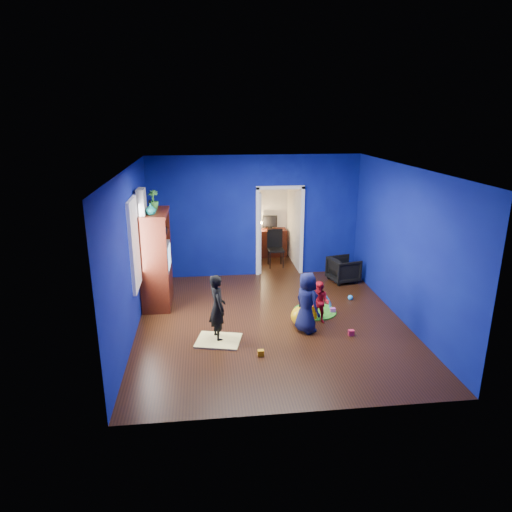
{
  "coord_description": "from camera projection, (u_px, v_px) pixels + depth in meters",
  "views": [
    {
      "loc": [
        -1.2,
        -7.8,
        3.79
      ],
      "look_at": [
        -0.25,
        0.4,
        1.21
      ],
      "focal_mm": 32.0,
      "sensor_mm": 36.0,
      "label": 1
    }
  ],
  "objects": [
    {
      "name": "wall_back",
      "position": [
        255.0,
        217.0,
        10.84
      ],
      "size": [
        5.0,
        0.02,
        2.9
      ],
      "primitive_type": "cube",
      "color": "navy",
      "rests_on": "floor"
    },
    {
      "name": "toddler_red",
      "position": [
        320.0,
        302.0,
        8.56
      ],
      "size": [
        0.5,
        0.48,
        0.81
      ],
      "primitive_type": "imported",
      "rotation": [
        0.0,
        0.0,
        -0.62
      ],
      "color": "red",
      "rests_on": "floor"
    },
    {
      "name": "ceiling",
      "position": [
        273.0,
        168.0,
        7.8
      ],
      "size": [
        5.0,
        5.5,
        0.01
      ],
      "primitive_type": "cube",
      "color": "white",
      "rests_on": "wall_back"
    },
    {
      "name": "vase",
      "position": [
        151.0,
        209.0,
        8.63
      ],
      "size": [
        0.27,
        0.27,
        0.22
      ],
      "primitive_type": "imported",
      "rotation": [
        0.0,
        0.0,
        -0.43
      ],
      "color": "#0C5963",
      "rests_on": "tv_armoire"
    },
    {
      "name": "wall_right",
      "position": [
        405.0,
        245.0,
        8.5
      ],
      "size": [
        0.02,
        5.5,
        2.9
      ],
      "primitive_type": "cube",
      "color": "navy",
      "rests_on": "floor"
    },
    {
      "name": "toy_arch",
      "position": [
        315.0,
        311.0,
        9.12
      ],
      "size": [
        0.75,
        0.26,
        0.77
      ],
      "primitive_type": "torus",
      "rotation": [
        1.57,
        0.0,
        0.29
      ],
      "color": "#3F8CD8",
      "rests_on": "floor"
    },
    {
      "name": "desk_monitor",
      "position": [
        270.0,
        221.0,
        12.6
      ],
      "size": [
        0.4,
        0.05,
        0.32
      ],
      "primitive_type": "cube",
      "color": "black",
      "rests_on": "study_desk"
    },
    {
      "name": "kid_chair",
      "position": [
        309.0,
        306.0,
        8.78
      ],
      "size": [
        0.34,
        0.34,
        0.5
      ],
      "primitive_type": "cube",
      "rotation": [
        0.0,
        0.0,
        0.24
      ],
      "color": "yellow",
      "rests_on": "floor"
    },
    {
      "name": "curtain",
      "position": [
        145.0,
        250.0,
        8.88
      ],
      "size": [
        0.14,
        0.42,
        2.4
      ],
      "primitive_type": "cube",
      "color": "slate",
      "rests_on": "floor"
    },
    {
      "name": "toy_1",
      "position": [
        350.0,
        297.0,
        9.71
      ],
      "size": [
        0.11,
        0.11,
        0.11
      ],
      "primitive_type": "sphere",
      "color": "#2995E9",
      "rests_on": "floor"
    },
    {
      "name": "crt_tv",
      "position": [
        158.0,
        257.0,
        9.23
      ],
      "size": [
        0.46,
        0.7,
        0.54
      ],
      "primitive_type": "cube",
      "color": "silver",
      "rests_on": "tv_armoire"
    },
    {
      "name": "child_black",
      "position": [
        217.0,
        307.0,
        7.86
      ],
      "size": [
        0.4,
        0.5,
        1.19
      ],
      "primitive_type": "imported",
      "rotation": [
        0.0,
        0.0,
        1.85
      ],
      "color": "black",
      "rests_on": "floor"
    },
    {
      "name": "book_shelf",
      "position": [
        270.0,
        183.0,
        12.27
      ],
      "size": [
        0.88,
        0.24,
        0.04
      ],
      "primitive_type": "cube",
      "color": "white",
      "rests_on": "study_desk"
    },
    {
      "name": "toy_4",
      "position": [
        333.0,
        310.0,
        9.07
      ],
      "size": [
        0.1,
        0.08,
        0.1
      ],
      "primitive_type": "cube",
      "color": "#DB52C5",
      "rests_on": "floor"
    },
    {
      "name": "tv_armoire",
      "position": [
        156.0,
        259.0,
        9.23
      ],
      "size": [
        0.58,
        1.14,
        1.96
      ],
      "primitive_type": "cube",
      "color": "#3D190A",
      "rests_on": "floor"
    },
    {
      "name": "window_left",
      "position": [
        134.0,
        243.0,
        8.26
      ],
      "size": [
        0.03,
        0.95,
        1.55
      ],
      "primitive_type": "cube",
      "color": "white",
      "rests_on": "wall_left"
    },
    {
      "name": "hopper_ball",
      "position": [
        301.0,
        316.0,
        8.5
      ],
      "size": [
        0.37,
        0.37,
        0.37
      ],
      "primitive_type": "sphere",
      "color": "yellow",
      "rests_on": "floor"
    },
    {
      "name": "floor",
      "position": [
        271.0,
        322.0,
        8.66
      ],
      "size": [
        5.0,
        5.5,
        0.01
      ],
      "primitive_type": "cube",
      "color": "black",
      "rests_on": "ground"
    },
    {
      "name": "desk_lamp",
      "position": [
        260.0,
        223.0,
        12.52
      ],
      "size": [
        0.14,
        0.14,
        0.14
      ],
      "primitive_type": "sphere",
      "color": "#FFD88C",
      "rests_on": "study_desk"
    },
    {
      "name": "alcove",
      "position": [
        274.0,
        217.0,
        11.79
      ],
      "size": [
        1.0,
        1.75,
        2.5
      ],
      "primitive_type": null,
      "color": "silver",
      "rests_on": "floor"
    },
    {
      "name": "doorway",
      "position": [
        280.0,
        232.0,
        11.02
      ],
      "size": [
        1.16,
        0.1,
        2.1
      ],
      "primitive_type": "cube",
      "color": "white",
      "rests_on": "floor"
    },
    {
      "name": "folding_chair",
      "position": [
        276.0,
        249.0,
        11.72
      ],
      "size": [
        0.4,
        0.4,
        0.92
      ],
      "primitive_type": "cube",
      "color": "black",
      "rests_on": "floor"
    },
    {
      "name": "wall_left",
      "position": [
        131.0,
        254.0,
        7.95
      ],
      "size": [
        0.02,
        5.5,
        2.9
      ],
      "primitive_type": "cube",
      "color": "navy",
      "rests_on": "floor"
    },
    {
      "name": "armchair",
      "position": [
        344.0,
        270.0,
        10.72
      ],
      "size": [
        0.76,
        0.75,
        0.58
      ],
      "primitive_type": "imported",
      "rotation": [
        0.0,
        0.0,
        1.8
      ],
      "color": "black",
      "rests_on": "floor"
    },
    {
      "name": "toy_2",
      "position": [
        261.0,
        353.0,
        7.46
      ],
      "size": [
        0.1,
        0.08,
        0.1
      ],
      "primitive_type": "cube",
      "color": "orange",
      "rests_on": "floor"
    },
    {
      "name": "wall_front",
      "position": [
        305.0,
        312.0,
        5.62
      ],
      "size": [
        5.0,
        0.02,
        2.9
      ],
      "primitive_type": "cube",
      "color": "navy",
      "rests_on": "floor"
    },
    {
      "name": "study_desk",
      "position": [
        270.0,
        242.0,
        12.65
      ],
      "size": [
        0.88,
        0.44,
        0.75
      ],
      "primitive_type": "cube",
      "color": "#3D140A",
      "rests_on": "floor"
    },
    {
      "name": "child_navy",
      "position": [
        307.0,
        302.0,
        8.16
      ],
      "size": [
        0.57,
        0.65,
        1.12
      ],
      "primitive_type": "imported",
      "rotation": [
        0.0,
        0.0,
        2.06
      ],
      "color": "#0E1633",
      "rests_on": "floor"
    },
    {
      "name": "toy_3",
      "position": [
        301.0,
        307.0,
        9.2
      ],
      "size": [
        0.11,
        0.11,
        0.11
      ],
      "primitive_type": "sphere",
      "color": "green",
      "rests_on": "floor"
    },
    {
      "name": "toy_0",
      "position": [
        351.0,
        333.0,
        8.15
      ],
      "size": [
        0.1,
        0.08,
        0.1
      ],
      "primitive_type": "cube",
      "color": "#E02544",
      "rests_on": "floor"
    },
    {
      "name": "potted_plant",
      "position": [
        153.0,
        200.0,
        9.09
      ],
      "size": [
        0.22,
        0.22,
        0.38
      ],
      "primitive_type": "imported",
      "rotation": [
        0.0,
        0.0,
        -0.02
      ],
      "color": "#378A32",
      "rests_on": "tv_armoire"
    },
    {
      "name": "yellow_blanket",
      "position": [
        219.0,
        340.0,
        7.94
      ],
      "size": [
        0.87,
        0.76,
        0.03
      ],
      "primitive_type": "cube",
      "rotation": [
        0.0,
        0.0,
        -0.24
      ],
      "color": "#F2E07A",
      "rests_on": "floor"
    },
    {
      "name": "play_mat",
      "position": [
        315.0,
        311.0,
        9.13
      ],
      "size": [
        0.86,
        0.86,
        0.02
      ],
      "primitive_type": "cylinder",
      "color": "#48A124",
      "rests_on": "floor"
    }
  ]
}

